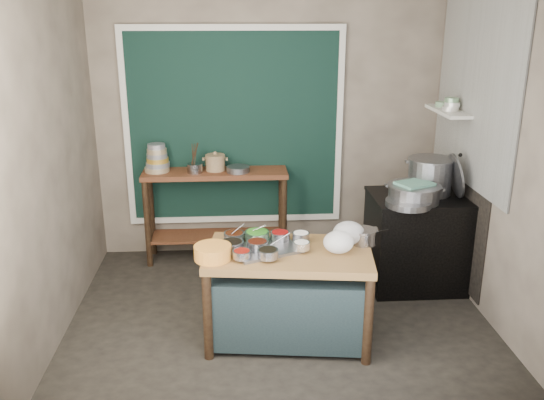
{
  "coord_description": "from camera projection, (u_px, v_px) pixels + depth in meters",
  "views": [
    {
      "loc": [
        -0.34,
        -4.33,
        2.49
      ],
      "look_at": [
        -0.04,
        0.25,
        0.97
      ],
      "focal_mm": 38.0,
      "sensor_mm": 36.0,
      "label": 1
    }
  ],
  "objects": [
    {
      "name": "shelf_bowl_stack",
      "position": [
        451.0,
        105.0,
        5.23
      ],
      "size": [
        0.15,
        0.15,
        0.12
      ],
      "color": "silver",
      "rests_on": "wall_shelf"
    },
    {
      "name": "back_counter",
      "position": [
        216.0,
        215.0,
        5.93
      ],
      "size": [
        1.45,
        0.4,
        0.95
      ],
      "primitive_type": "cube",
      "color": "brown",
      "rests_on": "floor"
    },
    {
      "name": "plastic_bag_a",
      "position": [
        339.0,
        242.0,
        4.3
      ],
      "size": [
        0.27,
        0.24,
        0.17
      ],
      "primitive_type": "ellipsoid",
      "rotation": [
        0.0,
        0.0,
        -0.24
      ],
      "color": "white",
      "rests_on": "prep_table"
    },
    {
      "name": "steamer",
      "position": [
        414.0,
        193.0,
        5.05
      ],
      "size": [
        0.61,
        0.61,
        0.16
      ],
      "primitive_type": null,
      "rotation": [
        0.0,
        0.0,
        -0.33
      ],
      "color": "gray",
      "rests_on": "stove_top"
    },
    {
      "name": "floor",
      "position": [
        279.0,
        318.0,
        4.91
      ],
      "size": [
        3.5,
        3.0,
        0.02
      ],
      "primitive_type": "cube",
      "color": "#2A2620",
      "rests_on": "ground"
    },
    {
      "name": "saucepan",
      "position": [
        363.0,
        236.0,
        4.49
      ],
      "size": [
        0.28,
        0.28,
        0.12
      ],
      "primitive_type": null,
      "rotation": [
        0.0,
        0.0,
        0.39
      ],
      "color": "gray",
      "rests_on": "prep_table"
    },
    {
      "name": "curtain_panel",
      "position": [
        234.0,
        128.0,
        5.85
      ],
      "size": [
        2.1,
        0.02,
        1.9
      ],
      "primitive_type": "cube",
      "color": "black",
      "rests_on": "back_wall"
    },
    {
      "name": "tile_panel",
      "position": [
        475.0,
        88.0,
        4.95
      ],
      "size": [
        0.02,
        1.7,
        1.7
      ],
      "primitive_type": "cube",
      "color": "#B2B2AA",
      "rests_on": "right_wall"
    },
    {
      "name": "curtain_frame",
      "position": [
        234.0,
        128.0,
        5.84
      ],
      "size": [
        2.22,
        0.03,
        2.02
      ],
      "primitive_type": null,
      "color": "beige",
      "rests_on": "back_wall"
    },
    {
      "name": "shelf_bowl_green",
      "position": [
        442.0,
        104.0,
        5.46
      ],
      "size": [
        0.16,
        0.16,
        0.05
      ],
      "primitive_type": "cylinder",
      "rotation": [
        0.0,
        0.0,
        0.33
      ],
      "color": "gray",
      "rests_on": "wall_shelf"
    },
    {
      "name": "utensil_cup",
      "position": [
        195.0,
        168.0,
        5.71
      ],
      "size": [
        0.2,
        0.2,
        0.09
      ],
      "primitive_type": "cylinder",
      "rotation": [
        0.0,
        0.0,
        0.44
      ],
      "color": "gray",
      "rests_on": "back_counter"
    },
    {
      "name": "green_cloth",
      "position": [
        415.0,
        184.0,
        5.02
      ],
      "size": [
        0.36,
        0.33,
        0.02
      ],
      "primitive_type": "cube",
      "rotation": [
        0.0,
        0.0,
        0.43
      ],
      "color": "#5B997A",
      "rests_on": "steamer"
    },
    {
      "name": "right_wall",
      "position": [
        500.0,
        154.0,
        4.57
      ],
      "size": [
        0.02,
        3.0,
        2.8
      ],
      "primitive_type": "cube",
      "color": "gray",
      "rests_on": "floor"
    },
    {
      "name": "stove_block",
      "position": [
        418.0,
        242.0,
        5.37
      ],
      "size": [
        0.9,
        0.68,
        0.85
      ],
      "primitive_type": "cube",
      "color": "black",
      "rests_on": "floor"
    },
    {
      "name": "back_wall",
      "position": [
        268.0,
        122.0,
        5.89
      ],
      "size": [
        3.5,
        0.02,
        2.8
      ],
      "primitive_type": "cube",
      "color": "gray",
      "rests_on": "floor"
    },
    {
      "name": "pot_lid",
      "position": [
        456.0,
        176.0,
        5.15
      ],
      "size": [
        0.12,
        0.41,
        0.4
      ],
      "primitive_type": "cylinder",
      "rotation": [
        0.0,
        1.36,
        -0.05
      ],
      "color": "gray",
      "rests_on": "stove_top"
    },
    {
      "name": "bowl_stack",
      "position": [
        157.0,
        159.0,
        5.73
      ],
      "size": [
        0.25,
        0.25,
        0.28
      ],
      "color": "tan",
      "rests_on": "back_counter"
    },
    {
      "name": "ceramic_crock",
      "position": [
        215.0,
        164.0,
        5.78
      ],
      "size": [
        0.22,
        0.22,
        0.14
      ],
      "primitive_type": null,
      "rotation": [
        0.0,
        0.0,
        -0.05
      ],
      "color": "#937850",
      "rests_on": "back_counter"
    },
    {
      "name": "plastic_bag_b",
      "position": [
        348.0,
        233.0,
        4.47
      ],
      "size": [
        0.25,
        0.22,
        0.18
      ],
      "primitive_type": "ellipsoid",
      "rotation": [
        0.0,
        0.0,
        -0.04
      ],
      "color": "white",
      "rests_on": "prep_table"
    },
    {
      "name": "soot_patch",
      "position": [
        458.0,
        210.0,
        5.41
      ],
      "size": [
        0.01,
        1.3,
        1.3
      ],
      "primitive_type": "cube",
      "color": "black",
      "rests_on": "right_wall"
    },
    {
      "name": "stock_pot",
      "position": [
        430.0,
        176.0,
        5.25
      ],
      "size": [
        0.56,
        0.56,
        0.33
      ],
      "primitive_type": null,
      "rotation": [
        0.0,
        0.0,
        -0.43
      ],
      "color": "gray",
      "rests_on": "stove_top"
    },
    {
      "name": "condiment_bowls",
      "position": [
        259.0,
        242.0,
        4.38
      ],
      "size": [
        0.69,
        0.5,
        0.08
      ],
      "color": "gray",
      "rests_on": "condiment_tray"
    },
    {
      "name": "condiment_tray",
      "position": [
        265.0,
        249.0,
        4.37
      ],
      "size": [
        0.6,
        0.52,
        0.02
      ],
      "primitive_type": "cube",
      "rotation": [
        0.0,
        0.0,
        0.4
      ],
      "color": "gray",
      "rests_on": "prep_table"
    },
    {
      "name": "wide_bowl",
      "position": [
        238.0,
        169.0,
        5.73
      ],
      "size": [
        0.26,
        0.26,
        0.06
      ],
      "primitive_type": "cylinder",
      "rotation": [
        0.0,
        0.0,
        0.13
      ],
      "color": "gray",
      "rests_on": "back_counter"
    },
    {
      "name": "shallow_pan",
      "position": [
        408.0,
        203.0,
        4.95
      ],
      "size": [
        0.47,
        0.47,
        0.05
      ],
      "primitive_type": "cylinder",
      "rotation": [
        0.0,
        0.0,
        -0.21
      ],
      "color": "gray",
      "rests_on": "stove_top"
    },
    {
      "name": "left_wall",
      "position": [
        48.0,
        161.0,
        4.35
      ],
      "size": [
        0.02,
        3.0,
        2.8
      ],
      "primitive_type": "cube",
      "color": "gray",
      "rests_on": "floor"
    },
    {
      "name": "prep_table",
      "position": [
        289.0,
        295.0,
        4.48
      ],
      "size": [
        1.33,
        0.87,
        0.75
      ],
      "primitive_type": "cube",
      "rotation": [
        0.0,
        0.0,
        -0.12
      ],
      "color": "brown",
      "rests_on": "floor"
    },
    {
      "name": "stove_top",
      "position": [
        422.0,
        197.0,
        5.24
      ],
      "size": [
        0.92,
        0.69,
        0.03
      ],
      "primitive_type": "cube",
      "color": "black",
      "rests_on": "stove_block"
    },
    {
      "name": "wall_shelf",
      "position": [
        448.0,
        111.0,
        5.31
      ],
      "size": [
        0.22,
        0.7,
        0.03
      ],
      "primitive_type": "cube",
      "color": "beige",
      "rests_on": "right_wall"
    },
    {
      "name": "yellow_basin",
      "position": [
        213.0,
        252.0,
        4.21
      ],
      "size": [
        0.33,
        0.33,
        0.11
      ],
      "primitive_type": "cylinder",
      "rotation": [
        0.0,
        0.0,
        -0.21
      ],
      "color": "#C47826",
      "rests_on": "prep_table"
    }
  ]
}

